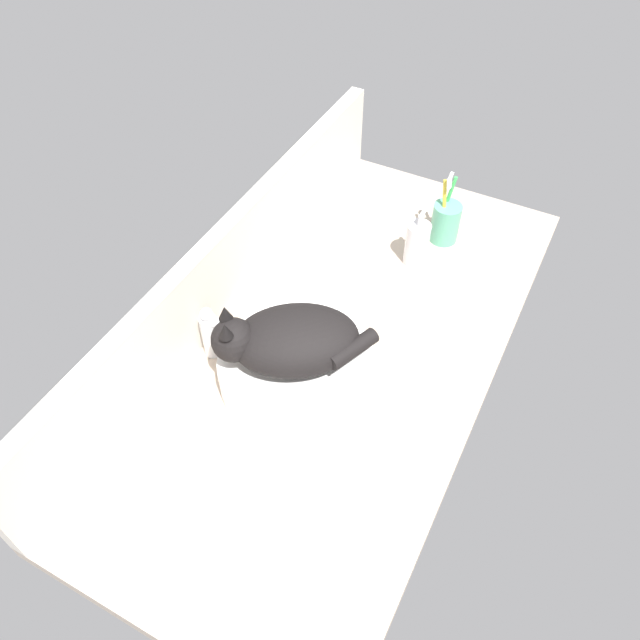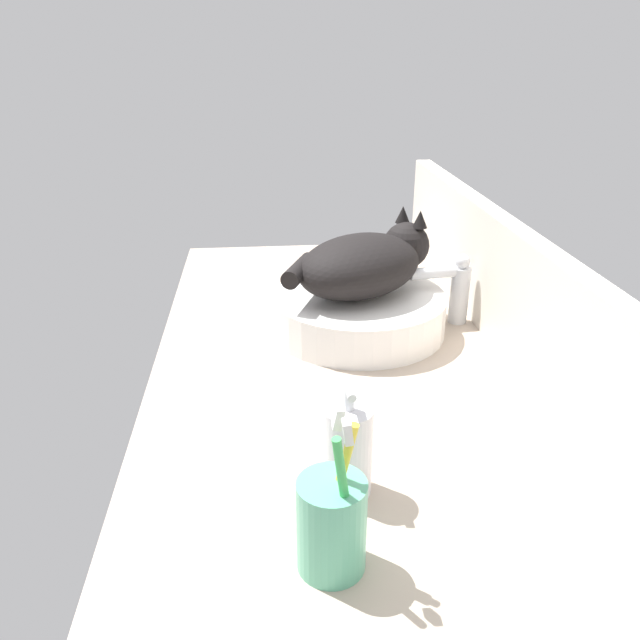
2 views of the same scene
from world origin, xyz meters
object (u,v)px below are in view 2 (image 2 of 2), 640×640
at_px(faucet, 454,287).
at_px(toothbrush_cup, 332,523).
at_px(soap_dispenser, 348,450).
at_px(cat, 365,263).
at_px(sink_basin, 358,312).

distance_m(faucet, toothbrush_cup, 0.66).
relative_size(soap_dispenser, toothbrush_cup, 0.79).
bearing_deg(toothbrush_cup, faucet, 153.04).
bearing_deg(cat, sink_basin, -53.01).
xyz_separation_m(sink_basin, toothbrush_cup, (0.57, -0.11, 0.02)).
bearing_deg(soap_dispenser, cat, 168.67).
xyz_separation_m(cat, faucet, (-0.01, 0.17, -0.06)).
bearing_deg(toothbrush_cup, sink_basin, 168.73).
height_order(faucet, toothbrush_cup, toothbrush_cup).
xyz_separation_m(sink_basin, faucet, (-0.02, 0.19, 0.04)).
height_order(sink_basin, soap_dispenser, soap_dispenser).
bearing_deg(sink_basin, faucet, 96.02).
relative_size(cat, faucet, 2.22).
bearing_deg(soap_dispenser, toothbrush_cup, -15.42).
distance_m(cat, soap_dispenser, 0.47).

